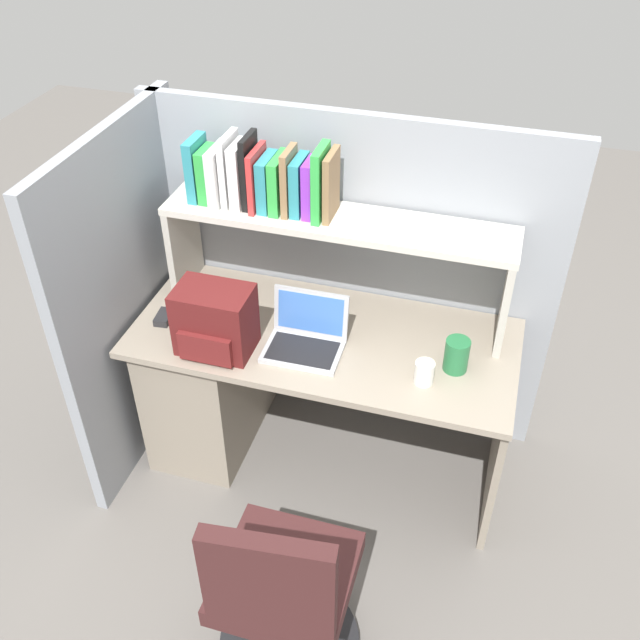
{
  "coord_description": "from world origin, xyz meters",
  "views": [
    {
      "loc": [
        0.64,
        -2.21,
        2.61
      ],
      "look_at": [
        0.0,
        -0.05,
        0.85
      ],
      "focal_mm": 40.18,
      "sensor_mm": 36.0,
      "label": 1
    }
  ],
  "objects_px": {
    "laptop": "(306,337)",
    "computer_mouse": "(164,317)",
    "paper_cup": "(424,373)",
    "snack_canister": "(457,355)",
    "backpack": "(214,321)",
    "office_chair": "(283,601)"
  },
  "relations": [
    {
      "from": "laptop",
      "to": "computer_mouse",
      "type": "distance_m",
      "value": 0.63
    },
    {
      "from": "laptop",
      "to": "paper_cup",
      "type": "relative_size",
      "value": 3.3
    },
    {
      "from": "laptop",
      "to": "snack_canister",
      "type": "bearing_deg",
      "value": 3.34
    },
    {
      "from": "laptop",
      "to": "snack_canister",
      "type": "height_order",
      "value": "laptop"
    },
    {
      "from": "backpack",
      "to": "snack_canister",
      "type": "xyz_separation_m",
      "value": [
        0.94,
        0.15,
        -0.07
      ]
    },
    {
      "from": "laptop",
      "to": "backpack",
      "type": "bearing_deg",
      "value": -162.12
    },
    {
      "from": "computer_mouse",
      "to": "paper_cup",
      "type": "distance_m",
      "value": 1.13
    },
    {
      "from": "computer_mouse",
      "to": "office_chair",
      "type": "height_order",
      "value": "office_chair"
    },
    {
      "from": "paper_cup",
      "to": "laptop",
      "type": "bearing_deg",
      "value": 171.34
    },
    {
      "from": "paper_cup",
      "to": "office_chair",
      "type": "height_order",
      "value": "office_chair"
    },
    {
      "from": "office_chair",
      "to": "backpack",
      "type": "bearing_deg",
      "value": -61.77
    },
    {
      "from": "backpack",
      "to": "office_chair",
      "type": "bearing_deg",
      "value": -55.78
    },
    {
      "from": "laptop",
      "to": "office_chair",
      "type": "height_order",
      "value": "laptop"
    },
    {
      "from": "laptop",
      "to": "computer_mouse",
      "type": "xyz_separation_m",
      "value": [
        -0.63,
        -0.01,
        -0.03
      ]
    },
    {
      "from": "computer_mouse",
      "to": "paper_cup",
      "type": "height_order",
      "value": "paper_cup"
    },
    {
      "from": "computer_mouse",
      "to": "snack_canister",
      "type": "distance_m",
      "value": 1.23
    },
    {
      "from": "laptop",
      "to": "backpack",
      "type": "relative_size",
      "value": 1.05
    },
    {
      "from": "laptop",
      "to": "paper_cup",
      "type": "distance_m",
      "value": 0.5
    },
    {
      "from": "laptop",
      "to": "backpack",
      "type": "height_order",
      "value": "backpack"
    },
    {
      "from": "backpack",
      "to": "snack_canister",
      "type": "height_order",
      "value": "backpack"
    },
    {
      "from": "backpack",
      "to": "computer_mouse",
      "type": "height_order",
      "value": "backpack"
    },
    {
      "from": "backpack",
      "to": "computer_mouse",
      "type": "distance_m",
      "value": 0.33
    }
  ]
}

